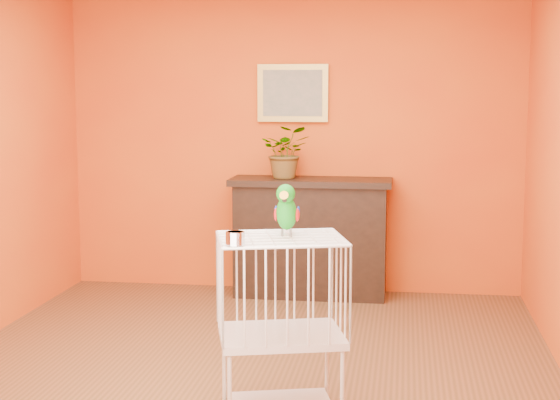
# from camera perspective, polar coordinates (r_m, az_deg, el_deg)

# --- Properties ---
(ground) EXTENTS (4.50, 4.50, 0.00)m
(ground) POSITION_cam_1_polar(r_m,az_deg,el_deg) (5.64, -2.18, -11.19)
(ground) COLOR brown
(ground) RESTS_ON ground
(room_shell) EXTENTS (4.50, 4.50, 4.50)m
(room_shell) POSITION_cam_1_polar(r_m,az_deg,el_deg) (5.34, -2.27, 5.11)
(room_shell) COLOR #D85B14
(room_shell) RESTS_ON ground
(console_cabinet) EXTENTS (1.38, 0.50, 1.02)m
(console_cabinet) POSITION_cam_1_polar(r_m,az_deg,el_deg) (7.42, 2.04, -2.50)
(console_cabinet) COLOR black
(console_cabinet) RESTS_ON ground
(potted_plant) EXTENTS (0.44, 0.48, 0.35)m
(potted_plant) POSITION_cam_1_polar(r_m,az_deg,el_deg) (7.33, 0.40, 2.81)
(potted_plant) COLOR #26722D
(potted_plant) RESTS_ON console_cabinet
(framed_picture) EXTENTS (0.62, 0.04, 0.50)m
(framed_picture) POSITION_cam_1_polar(r_m,az_deg,el_deg) (7.53, 0.85, 7.12)
(framed_picture) COLOR gold
(framed_picture) RESTS_ON room_shell
(birdcage) EXTENTS (0.77, 0.66, 1.01)m
(birdcage) POSITION_cam_1_polar(r_m,az_deg,el_deg) (4.68, 0.06, -8.40)
(birdcage) COLOR silver
(birdcage) RESTS_ON ground
(feed_cup) EXTENTS (0.10, 0.10, 0.07)m
(feed_cup) POSITION_cam_1_polar(r_m,az_deg,el_deg) (4.34, -3.00, -2.55)
(feed_cup) COLOR silver
(feed_cup) RESTS_ON birdcage
(parrot) EXTENTS (0.14, 0.25, 0.29)m
(parrot) POSITION_cam_1_polar(r_m,az_deg,el_deg) (4.59, 0.43, -0.63)
(parrot) COLOR #59544C
(parrot) RESTS_ON birdcage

